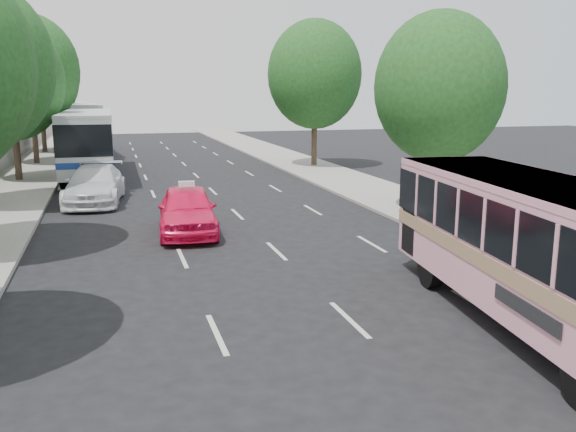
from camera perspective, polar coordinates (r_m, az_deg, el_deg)
name	(u,v)px	position (r m, az deg, el deg)	size (l,w,h in m)	color
ground	(280,295)	(14.95, -0.74, -7.38)	(120.00, 120.00, 0.00)	black
sidewalk_left	(16,186)	(34.28, -24.07, 2.57)	(4.00, 90.00, 0.15)	#9E998E
sidewalk_right	(328,174)	(36.12, 3.73, 3.95)	(4.00, 90.00, 0.12)	#9E998E
tree_left_d	(12,76)	(35.88, -24.45, 11.83)	(5.52, 5.52, 8.60)	#38281E
tree_left_e	(30,66)	(43.84, -22.98, 12.77)	(6.30, 6.30, 9.82)	#38281E
tree_left_f	(40,76)	(51.80, -22.19, 12.04)	(5.88, 5.88, 9.16)	#38281E
tree_right_near	(442,82)	(24.96, 14.23, 12.05)	(5.10, 5.10, 7.95)	#38281E
tree_right_far	(316,71)	(39.72, 2.66, 13.42)	(6.00, 6.00, 9.35)	#38281E
pink_bus	(538,238)	(13.42, 22.37, -1.96)	(3.59, 9.89, 3.09)	pink
pink_taxi	(187,210)	(21.41, -9.39, 0.58)	(1.95, 4.83, 1.65)	#FF1654
white_pickup	(95,185)	(28.18, -17.62, 2.81)	(2.29, 5.64, 1.64)	white
tour_coach_front	(88,138)	(36.99, -18.18, 6.97)	(2.79, 12.45, 3.72)	silver
tour_coach_rear	(75,123)	(51.98, -19.28, 8.21)	(4.48, 13.32, 3.91)	white
taxi_roof_sign	(187,184)	(21.26, -9.48, 2.99)	(0.55, 0.18, 0.18)	silver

